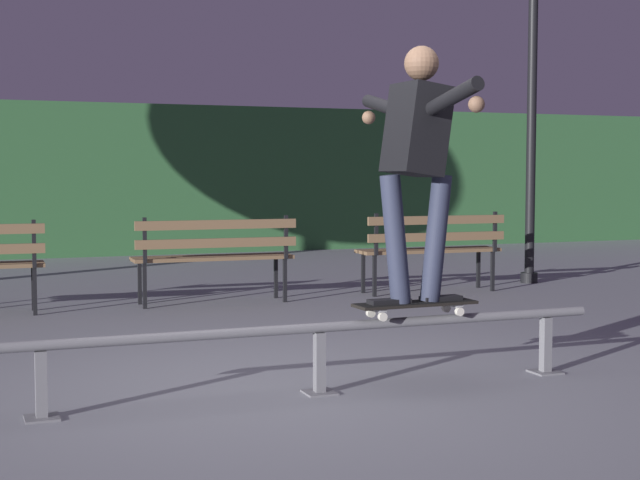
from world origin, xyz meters
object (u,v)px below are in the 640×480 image
at_px(park_bench_right_center, 432,244).
at_px(park_bench_left_center, 215,250).
at_px(skateboarder, 417,151).
at_px(skateboard, 415,305).
at_px(grind_rail, 319,339).
at_px(lamp_post_right, 532,72).

bearing_deg(park_bench_right_center, park_bench_left_center, 180.00).
bearing_deg(park_bench_right_center, skateboarder, -119.35).
height_order(skateboard, skateboarder, skateboarder).
bearing_deg(park_bench_right_center, grind_rail, -125.93).
relative_size(grind_rail, skateboarder, 2.39).
relative_size(park_bench_left_center, park_bench_right_center, 1.00).
xyz_separation_m(grind_rail, lamp_post_right, (4.36, 4.33, 2.16)).
distance_m(park_bench_left_center, lamp_post_right, 4.43).
distance_m(park_bench_right_center, lamp_post_right, 2.51).
bearing_deg(park_bench_left_center, grind_rail, -95.91).
bearing_deg(park_bench_left_center, skateboarder, -86.63).
height_order(park_bench_left_center, park_bench_right_center, same).
height_order(skateboarder, park_bench_right_center, skateboarder).
height_order(park_bench_left_center, lamp_post_right, lamp_post_right).
bearing_deg(lamp_post_right, park_bench_right_center, -164.33).
xyz_separation_m(skateboard, skateboarder, (0.00, 0.00, 0.94)).
bearing_deg(skateboarder, park_bench_right_center, 60.65).
bearing_deg(skateboarder, skateboard, -178.16).
xyz_separation_m(grind_rail, skateboard, (0.63, -0.00, 0.17)).
height_order(grind_rail, skateboarder, skateboarder).
xyz_separation_m(grind_rail, park_bench_right_center, (2.83, 3.90, 0.21)).
bearing_deg(park_bench_right_center, skateboard, -119.38).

